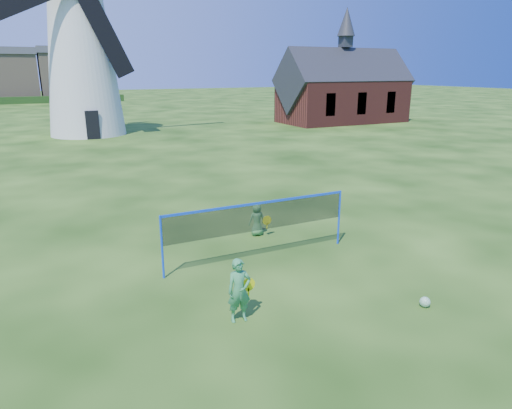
{
  "coord_description": "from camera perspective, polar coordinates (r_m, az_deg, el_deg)",
  "views": [
    {
      "loc": [
        -4.57,
        -9.21,
        4.72
      ],
      "look_at": [
        0.2,
        0.5,
        1.5
      ],
      "focal_mm": 31.82,
      "sensor_mm": 36.0,
      "label": 1
    }
  ],
  "objects": [
    {
      "name": "ground",
      "position": [
        11.31,
        0.21,
        -8.08
      ],
      "size": [
        220.0,
        220.0,
        0.0
      ],
      "primitive_type": "plane",
      "color": "black",
      "rests_on": "ground"
    },
    {
      "name": "windmill",
      "position": [
        36.77,
        -21.12,
        17.09
      ],
      "size": [
        12.76,
        5.44,
        16.88
      ],
      "color": "silver",
      "rests_on": "ground"
    },
    {
      "name": "chapel",
      "position": [
        43.95,
        10.88,
        13.82
      ],
      "size": [
        11.91,
        5.77,
        10.07
      ],
      "color": "maroon",
      "rests_on": "ground"
    },
    {
      "name": "badminton_net",
      "position": [
        11.44,
        0.33,
        -1.66
      ],
      "size": [
        5.05,
        0.05,
        1.55
      ],
      "color": "blue",
      "rests_on": "ground"
    },
    {
      "name": "player_girl",
      "position": [
        8.88,
        -2.11,
        -10.75
      ],
      "size": [
        0.67,
        0.37,
        1.29
      ],
      "rotation": [
        0.0,
        0.0,
        -0.11
      ],
      "color": "#388C51",
      "rests_on": "ground"
    },
    {
      "name": "player_boy",
      "position": [
        13.37,
        0.13,
        -1.91
      ],
      "size": [
        0.61,
        0.41,
        0.97
      ],
      "rotation": [
        0.0,
        0.0,
        3.05
      ],
      "color": "#488E44",
      "rests_on": "ground"
    },
    {
      "name": "play_ball",
      "position": [
        10.21,
        20.48,
        -11.41
      ],
      "size": [
        0.22,
        0.22,
        0.22
      ],
      "primitive_type": "sphere",
      "color": "green",
      "rests_on": "ground"
    }
  ]
}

